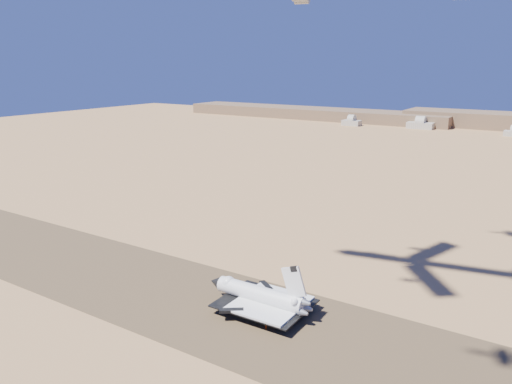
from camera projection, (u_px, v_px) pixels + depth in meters
The scene contains 7 objects.
ground at pixel (199, 302), 161.45m from camera, with size 1200.00×1200.00×0.00m, color tan.
runway at pixel (199, 302), 161.45m from camera, with size 600.00×50.00×0.06m, color brown.
hangars at pixel (416, 125), 583.09m from camera, with size 200.50×29.50×30.00m.
shuttle at pixel (259, 296), 154.67m from camera, with size 36.06×22.08×17.81m.
crew_a at pixel (278, 325), 145.26m from camera, with size 0.70×0.46×1.92m, color #E8580D.
crew_b at pixel (258, 320), 148.11m from camera, with size 0.78×0.45×1.61m, color #E8580D.
crew_c at pixel (266, 327), 144.21m from camera, with size 1.09×0.56×1.86m, color #E8580D.
Camera 1 is at (95.48, -113.80, 74.91)m, focal length 35.00 mm.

